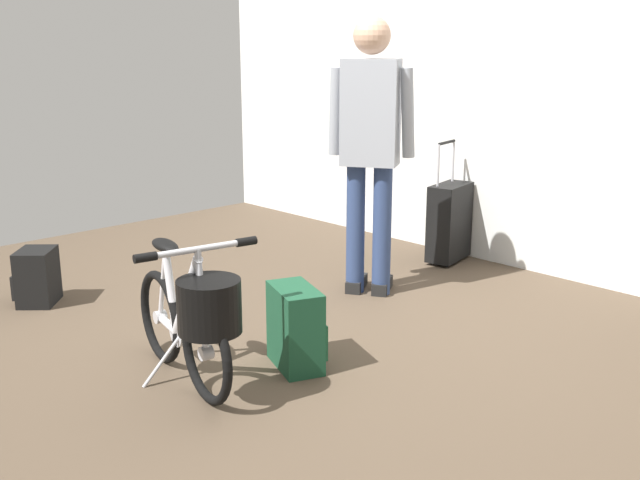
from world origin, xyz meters
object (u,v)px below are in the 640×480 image
handbag_on_floor (37,277)px  backpack_on_floor (296,328)px  rolling_suitcase (449,221)px  folding_bike_foreground (192,317)px  visitor_near_wall (370,141)px

handbag_on_floor → backpack_on_floor: bearing=16.4°
backpack_on_floor → handbag_on_floor: backpack_on_floor is taller
rolling_suitcase → backpack_on_floor: (0.57, -1.92, -0.09)m
rolling_suitcase → handbag_on_floor: 2.67m
folding_bike_foreground → backpack_on_floor: 0.52m
handbag_on_floor → visitor_near_wall: bearing=52.2°
backpack_on_floor → handbag_on_floor: bearing=-163.6°
backpack_on_floor → folding_bike_foreground: bearing=-102.9°
folding_bike_foreground → visitor_near_wall: (-0.39, 1.52, 0.57)m
rolling_suitcase → handbag_on_floor: rolling_suitcase is taller
visitor_near_wall → rolling_suitcase: (-0.07, 0.89, -0.63)m
folding_bike_foreground → handbag_on_floor: folding_bike_foreground is taller
folding_bike_foreground → handbag_on_floor: bearing=-179.7°
visitor_near_wall → backpack_on_floor: bearing=-64.2°
backpack_on_floor → handbag_on_floor: size_ratio=1.19×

